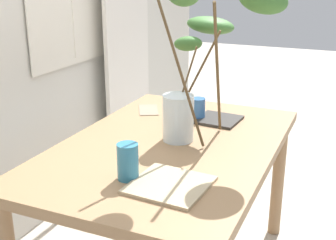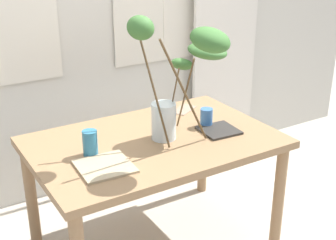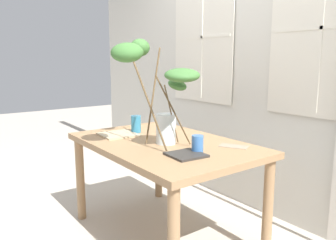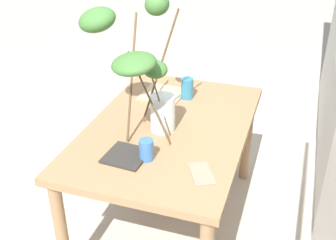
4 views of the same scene
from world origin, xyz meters
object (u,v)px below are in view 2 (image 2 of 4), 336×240
at_px(plate_square_left, 105,166).
at_px(plate_square_right, 219,130).
at_px(drinking_glass_blue_left, 90,143).
at_px(dining_table, 154,153).
at_px(vase_with_branches, 183,71).
at_px(drinking_glass_blue_right, 207,117).

distance_m(plate_square_left, plate_square_right, 0.76).
height_order(plate_square_left, plate_square_right, plate_square_right).
relative_size(drinking_glass_blue_left, plate_square_left, 0.52).
relative_size(dining_table, plate_square_left, 5.20).
height_order(vase_with_branches, plate_square_right, vase_with_branches).
distance_m(drinking_glass_blue_left, drinking_glass_blue_right, 0.75).
height_order(dining_table, plate_square_left, plate_square_left).
xyz_separation_m(drinking_glass_blue_left, plate_square_left, (0.00, -0.17, -0.06)).
relative_size(dining_table, vase_with_branches, 1.84).
xyz_separation_m(dining_table, drinking_glass_blue_left, (-0.38, 0.00, 0.16)).
bearing_deg(vase_with_branches, drinking_glass_blue_left, 165.08).
relative_size(dining_table, plate_square_right, 6.65).
bearing_deg(plate_square_left, drinking_glass_blue_right, 12.46).
bearing_deg(dining_table, plate_square_left, -156.44).
distance_m(dining_table, drinking_glass_blue_left, 0.41).
relative_size(dining_table, drinking_glass_blue_left, 10.03).
bearing_deg(plate_square_left, vase_with_branches, 4.07).
relative_size(vase_with_branches, plate_square_right, 3.62).
bearing_deg(plate_square_right, plate_square_left, -175.49).
bearing_deg(drinking_glass_blue_left, plate_square_right, -7.90).
distance_m(dining_table, plate_square_left, 0.42).
distance_m(dining_table, drinking_glass_blue_right, 0.39).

